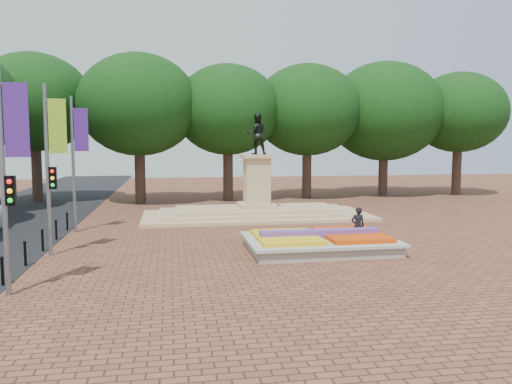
% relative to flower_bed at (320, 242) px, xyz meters
% --- Properties ---
extents(ground, '(90.00, 90.00, 0.00)m').
position_rel_flower_bed_xyz_m(ground, '(-1.03, 2.00, -0.38)').
color(ground, brown).
rests_on(ground, ground).
extents(flower_bed, '(6.30, 4.30, 0.91)m').
position_rel_flower_bed_xyz_m(flower_bed, '(0.00, 0.00, 0.00)').
color(flower_bed, gray).
rests_on(flower_bed, ground).
extents(monument, '(14.00, 6.00, 6.40)m').
position_rel_flower_bed_xyz_m(monument, '(-1.03, 10.00, 0.50)').
color(monument, tan).
rests_on(monument, ground).
extents(tree_row_back, '(44.80, 8.80, 10.43)m').
position_rel_flower_bed_xyz_m(tree_row_back, '(1.31, 20.00, 6.29)').
color(tree_row_back, '#38261E').
rests_on(tree_row_back, ground).
extents(banner_poles, '(0.88, 11.17, 7.00)m').
position_rel_flower_bed_xyz_m(banner_poles, '(-11.10, 0.69, 3.50)').
color(banner_poles, slate).
rests_on(banner_poles, ground).
extents(bollard_row, '(0.12, 13.12, 0.98)m').
position_rel_flower_bed_xyz_m(bollard_row, '(-11.73, 0.50, 0.15)').
color(bollard_row, black).
rests_on(bollard_row, ground).
extents(pedestrian, '(0.65, 0.44, 1.73)m').
position_rel_flower_bed_xyz_m(pedestrian, '(2.05, 0.88, 0.49)').
color(pedestrian, black).
rests_on(pedestrian, ground).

